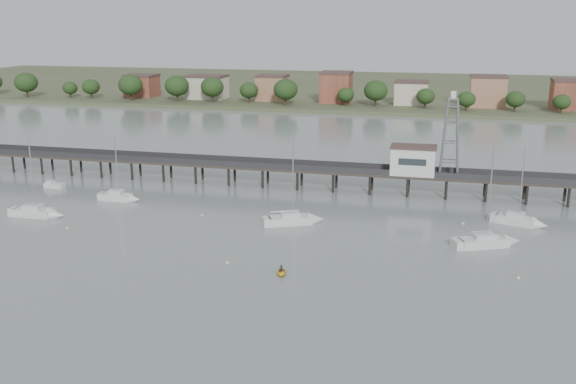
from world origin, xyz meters
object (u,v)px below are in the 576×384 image
sailboat_d (493,242)px  sailboat_e (523,222)px  sailboat_a (42,213)px  lattice_tower (451,138)px  yellow_dinghy (281,274)px  pier (282,168)px  sailboat_b (122,197)px  sailboat_c (299,220)px  white_tender (54,185)px

sailboat_d → sailboat_e: bearing=39.7°
sailboat_a → sailboat_e: bearing=8.4°
lattice_tower → yellow_dinghy: (-20.68, -43.42, -11.10)m
pier → sailboat_b: sailboat_b is taller
lattice_tower → sailboat_a: bearing=-156.4°
pier → sailboat_c: (8.42, -22.09, -3.16)m
sailboat_b → sailboat_e: bearing=2.2°
white_tender → sailboat_a: bearing=-58.2°
sailboat_b → sailboat_d: bearing=-7.5°
sailboat_a → yellow_dinghy: bearing=-20.0°
sailboat_e → sailboat_c: sailboat_c is taller
sailboat_e → sailboat_a: bearing=-152.1°
yellow_dinghy → sailboat_c: bearing=84.2°
pier → sailboat_b: bearing=-146.9°
white_tender → sailboat_e: bearing=2.2°
pier → white_tender: 44.74m
sailboat_d → sailboat_a: (-72.28, -3.05, 0.00)m
sailboat_c → yellow_dinghy: sailboat_c is taller
yellow_dinghy → sailboat_e: bearing=29.3°
white_tender → sailboat_c: bearing=-7.4°
sailboat_e → yellow_dinghy: size_ratio=5.08×
lattice_tower → white_tender: size_ratio=3.74×
yellow_dinghy → sailboat_a: bearing=149.7°
sailboat_b → sailboat_c: 34.52m
sailboat_b → sailboat_a: bearing=-124.8°
sailboat_c → sailboat_e: bearing=-12.9°
sailboat_a → yellow_dinghy: (44.96, -14.70, -0.64)m
sailboat_d → yellow_dinghy: (-27.32, -17.75, -0.63)m
sailboat_b → pier: bearing=33.5°
sailboat_e → sailboat_d: bearing=-98.0°
pier → yellow_dinghy: pier is taller
pier → sailboat_d: (38.13, -25.67, -3.16)m
sailboat_a → sailboat_d: bearing=0.5°
pier → sailboat_a: size_ratio=10.36×
pier → sailboat_a: (-34.14, -28.72, -3.16)m
lattice_tower → sailboat_c: lattice_tower is taller
lattice_tower → sailboat_b: lattice_tower is taller
yellow_dinghy → sailboat_d: bearing=20.8°
sailboat_b → sailboat_a: (-8.45, -11.97, -0.01)m
sailboat_e → sailboat_c: bearing=-150.3°
sailboat_e → yellow_dinghy: bearing=-120.9°
sailboat_e → white_tender: size_ratio=3.19×
sailboat_e → sailboat_a: sailboat_a is taller
white_tender → yellow_dinghy: white_tender is taller
sailboat_c → white_tender: size_ratio=3.61×
pier → sailboat_a: bearing=-139.9°
sailboat_c → white_tender: sailboat_c is taller
lattice_tower → sailboat_a: lattice_tower is taller
sailboat_d → sailboat_e: 12.28m
sailboat_a → yellow_dinghy: sailboat_a is taller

